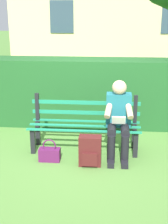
{
  "coord_description": "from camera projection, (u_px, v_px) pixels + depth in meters",
  "views": [
    {
      "loc": [
        -0.4,
        4.75,
        2.17
      ],
      "look_at": [
        0.0,
        0.1,
        0.68
      ],
      "focal_mm": 51.63,
      "sensor_mm": 36.0,
      "label": 1
    }
  ],
  "objects": [
    {
      "name": "handbag",
      "position": [
        50.0,
        154.0,
        4.81
      ],
      "size": [
        0.32,
        0.15,
        0.34
      ],
      "color": "#59194C",
      "rests_on": "ground"
    },
    {
      "name": "hedge_backdrop",
      "position": [
        75.0,
        91.0,
        6.22
      ],
      "size": [
        6.36,
        0.74,
        1.4
      ],
      "color": "#1E5123",
      "rests_on": "ground"
    },
    {
      "name": "person_seated",
      "position": [
        119.0,
        117.0,
        4.87
      ],
      "size": [
        0.44,
        0.73,
        1.16
      ],
      "color": "#1E6672",
      "rests_on": "ground"
    },
    {
      "name": "park_bench",
      "position": [
        85.0,
        124.0,
        5.14
      ],
      "size": [
        1.75,
        0.51,
        0.88
      ],
      "color": "black",
      "rests_on": "ground"
    },
    {
      "name": "backpack",
      "position": [
        90.0,
        151.0,
        4.65
      ],
      "size": [
        0.32,
        0.25,
        0.45
      ],
      "color": "#4C1919",
      "rests_on": "ground"
    },
    {
      "name": "ground",
      "position": [
        85.0,
        150.0,
        5.2
      ],
      "size": [
        60.0,
        60.0,
        0.0
      ],
      "primitive_type": "plane",
      "color": "#517F38"
    }
  ]
}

